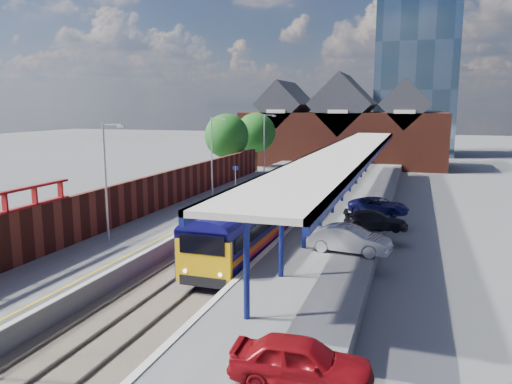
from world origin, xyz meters
TOP-DOWN VIEW (x-y plane):
  - ground at (0.00, 30.00)m, footprint 240.00×240.00m
  - ballast_bed at (0.00, 20.00)m, footprint 6.00×76.00m
  - rails at (0.00, 20.00)m, footprint 4.51×76.00m
  - left_platform at (-5.50, 20.00)m, footprint 5.00×76.00m
  - right_platform at (6.00, 20.00)m, footprint 6.00×76.00m
  - coping_left at (-3.15, 20.00)m, footprint 0.30×76.00m
  - coping_right at (3.15, 20.00)m, footprint 0.30×76.00m
  - yellow_line at (-3.75, 20.00)m, footprint 0.14×76.00m
  - train at (1.49, 34.61)m, footprint 2.95×65.92m
  - canopy at (5.48, 21.95)m, footprint 4.50×52.00m
  - lamp_post_b at (-6.36, 6.00)m, footprint 1.48×0.18m
  - lamp_post_c at (-6.36, 22.00)m, footprint 1.48×0.18m
  - lamp_post_d at (-6.36, 38.00)m, footprint 1.48×0.18m
  - platform_sign at (-5.00, 24.00)m, footprint 0.55×0.08m
  - brick_wall at (-8.10, 13.54)m, footprint 0.35×50.00m
  - station_building at (0.00, 58.00)m, footprint 30.00×12.12m
  - glass_tower at (10.00, 80.00)m, footprint 14.20×14.20m
  - tree_near at (-10.35, 35.91)m, footprint 5.20×5.20m
  - tree_far at (-9.35, 43.91)m, footprint 5.20×5.20m
  - parked_car_red at (7.95, -5.80)m, footprint 4.21×1.83m
  - parked_car_silver at (7.56, 7.94)m, footprint 4.67×2.21m
  - parked_car_dark at (8.50, 13.77)m, footprint 4.18×1.83m
  - parked_car_blue at (8.33, 18.65)m, footprint 4.62×2.56m

SIDE VIEW (x-z plane):
  - ground at x=0.00m, z-range 0.00..0.00m
  - ballast_bed at x=0.00m, z-range 0.00..0.06m
  - rails at x=0.00m, z-range 0.05..0.19m
  - left_platform at x=-5.50m, z-range 0.00..1.00m
  - right_platform at x=6.00m, z-range 0.00..1.00m
  - yellow_line at x=-3.75m, z-range 1.00..1.01m
  - coping_left at x=-3.15m, z-range 1.00..1.05m
  - coping_right at x=3.15m, z-range 1.00..1.05m
  - parked_car_dark at x=8.50m, z-range 1.00..2.19m
  - parked_car_blue at x=8.33m, z-range 1.00..2.22m
  - parked_car_red at x=7.95m, z-range 1.00..2.41m
  - parked_car_silver at x=7.56m, z-range 1.00..2.48m
  - train at x=1.49m, z-range 0.40..3.85m
  - brick_wall at x=-8.10m, z-range 0.52..4.38m
  - platform_sign at x=-5.00m, z-range 1.44..3.94m
  - lamp_post_b at x=-6.36m, z-range 1.49..8.49m
  - lamp_post_c at x=-6.36m, z-range 1.49..8.49m
  - lamp_post_d at x=-6.36m, z-range 1.49..8.49m
  - canopy at x=5.48m, z-range 3.01..7.49m
  - tree_near at x=-10.35m, z-range 1.30..9.40m
  - tree_far at x=-9.35m, z-range 1.30..9.40m
  - station_building at x=0.00m, z-range -1.44..12.34m
  - glass_tower at x=10.00m, z-range 0.05..40.35m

